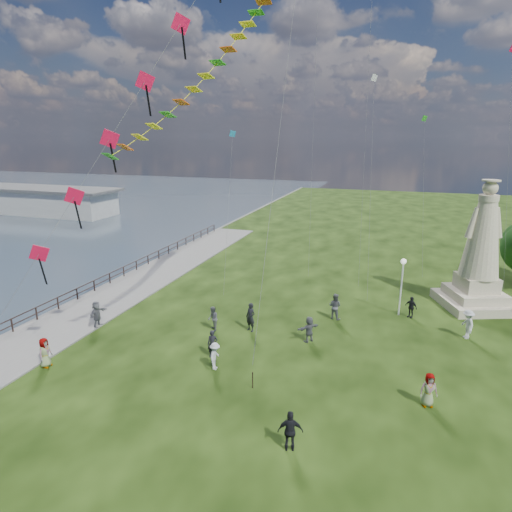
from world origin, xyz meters
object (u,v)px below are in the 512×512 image
(person_4, at_px, (429,390))
(person_5, at_px, (97,315))
(lamppost, at_px, (402,275))
(person_7, at_px, (335,306))
(person_11, at_px, (309,329))
(person_3, at_px, (290,431))
(person_0, at_px, (213,344))
(person_9, at_px, (411,307))
(person_2, at_px, (215,356))
(person_1, at_px, (213,319))
(person_8, at_px, (467,324))
(person_10, at_px, (45,353))
(person_6, at_px, (251,317))
(pier_pavilion, at_px, (36,200))
(statue, at_px, (480,261))

(person_4, relative_size, person_5, 0.96)
(lamppost, xyz_separation_m, person_7, (-4.26, -2.12, -2.09))
(person_11, bearing_deg, person_3, 48.98)
(person_5, height_order, person_7, person_7)
(person_0, distance_m, person_9, 14.52)
(lamppost, bearing_deg, person_4, -82.47)
(person_2, bearing_deg, person_1, 20.24)
(person_8, relative_size, person_11, 1.15)
(person_11, bearing_deg, person_2, 0.82)
(person_2, height_order, person_8, person_8)
(person_0, xyz_separation_m, person_4, (11.54, -1.01, 0.02))
(person_10, bearing_deg, person_11, -64.09)
(person_5, relative_size, person_6, 0.91)
(pier_pavilion, xyz_separation_m, person_4, (60.82, -37.73, -1.00))
(person_5, distance_m, person_9, 21.50)
(person_9, bearing_deg, person_6, -116.04)
(person_0, bearing_deg, person_8, 10.89)
(person_1, xyz_separation_m, person_9, (12.31, 6.39, -0.05))
(person_6, height_order, person_10, person_6)
(lamppost, height_order, person_3, lamppost)
(pier_pavilion, bearing_deg, person_4, -31.82)
(statue, xyz_separation_m, person_1, (-16.82, -10.02, -2.73))
(person_1, bearing_deg, lamppost, 88.38)
(person_7, height_order, person_8, person_8)
(statue, relative_size, person_1, 5.70)
(person_0, distance_m, person_11, 6.10)
(person_4, bearing_deg, person_1, 144.66)
(person_3, distance_m, person_5, 16.63)
(person_2, relative_size, person_6, 0.81)
(person_0, bearing_deg, person_10, -171.08)
(statue, relative_size, person_11, 5.71)
(pier_pavilion, height_order, person_7, pier_pavilion)
(person_11, bearing_deg, person_8, 152.86)
(person_4, height_order, person_5, person_5)
(statue, distance_m, lamppost, 6.34)
(pier_pavilion, xyz_separation_m, person_0, (49.28, -36.72, -1.03))
(person_6, bearing_deg, person_5, -142.04)
(statue, bearing_deg, person_8, -122.73)
(person_7, bearing_deg, person_1, 46.40)
(person_10, bearing_deg, person_7, -54.82)
(statue, xyz_separation_m, person_6, (-14.48, -9.26, -2.60))
(person_1, bearing_deg, person_5, -106.31)
(person_11, bearing_deg, lamppost, -179.08)
(person_0, distance_m, person_3, 8.54)
(person_3, bearing_deg, person_1, -65.93)
(lamppost, relative_size, person_4, 2.49)
(person_0, xyz_separation_m, person_7, (5.85, 7.65, 0.11))
(lamppost, distance_m, person_0, 14.24)
(person_1, bearing_deg, pier_pavilion, -156.29)
(person_0, bearing_deg, person_5, 155.96)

